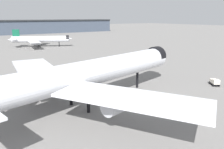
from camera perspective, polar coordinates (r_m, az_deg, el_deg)
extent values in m
plane|color=slate|center=(50.88, -2.94, -6.15)|extent=(900.00, 900.00, 0.00)
cylinder|color=silver|center=(45.48, -6.04, 0.34)|extent=(51.43, 15.90, 5.29)
cone|color=silver|center=(64.78, 11.55, 4.38)|extent=(6.77, 6.28, 5.18)
cylinder|color=black|center=(63.83, 11.06, 4.62)|extent=(3.44, 5.72, 5.34)
cube|color=silver|center=(55.07, -18.89, 1.42)|extent=(10.60, 23.89, 0.42)
cylinder|color=#B7BAC1|center=(53.67, -16.18, -0.61)|extent=(7.65, 4.34, 2.91)
cube|color=silver|center=(33.43, 4.83, -6.08)|extent=(18.72, 24.17, 0.42)
cylinder|color=#B7BAC1|center=(36.60, 2.58, -7.10)|extent=(7.65, 4.34, 2.91)
cylinder|color=black|center=(58.36, 6.45, -1.32)|extent=(0.63, 0.63, 4.23)
cylinder|color=black|center=(47.44, -10.45, -5.23)|extent=(0.63, 0.63, 4.23)
cylinder|color=black|center=(43.32, -6.07, -7.00)|extent=(0.63, 0.63, 4.23)
cylinder|color=silver|center=(143.90, -17.70, 8.60)|extent=(31.71, 17.89, 3.69)
cone|color=silver|center=(142.26, -10.97, 8.95)|extent=(5.23, 5.02, 3.61)
cone|color=silver|center=(147.42, -24.19, 8.14)|extent=(5.84, 5.24, 3.50)
cylinder|color=black|center=(142.27, -11.27, 9.05)|extent=(3.12, 4.08, 3.72)
cube|color=silver|center=(153.56, -18.13, 8.72)|extent=(14.28, 14.56, 0.30)
cylinder|color=#B7BAC1|center=(151.77, -17.90, 8.22)|extent=(5.10, 3.87, 2.03)
cube|color=silver|center=(135.19, -19.38, 7.93)|extent=(7.35, 15.64, 0.30)
cylinder|color=#B7BAC1|center=(136.94, -18.87, 7.53)|extent=(5.10, 3.87, 2.03)
cube|color=#0F5138|center=(146.50, -23.29, 9.37)|extent=(3.77, 2.08, 5.90)
cube|color=silver|center=(150.66, -23.08, 8.51)|extent=(5.33, 6.73, 0.22)
cube|color=silver|center=(143.09, -23.83, 8.17)|extent=(5.33, 6.73, 0.22)
cylinder|color=black|center=(142.97, -13.33, 7.51)|extent=(0.44, 0.44, 2.95)
cylinder|color=black|center=(146.40, -18.14, 7.34)|extent=(0.44, 0.44, 2.95)
cylinder|color=black|center=(142.61, -18.39, 7.15)|extent=(0.44, 0.44, 2.95)
cube|color=#3D4756|center=(258.14, -26.69, 10.53)|extent=(256.41, 21.73, 13.52)
cube|color=black|center=(76.76, -21.65, 0.44)|extent=(3.16, 5.80, 0.35)
cube|color=#194799|center=(78.16, -21.80, 1.39)|extent=(2.63, 2.54, 1.60)
cube|color=#1E2D38|center=(79.06, -21.87, 1.77)|extent=(1.92, 0.39, 0.80)
cube|color=#194799|center=(75.52, -21.68, 1.21)|extent=(2.80, 3.63, 2.20)
cylinder|color=black|center=(78.63, -22.57, 0.53)|extent=(0.42, 0.93, 0.90)
cylinder|color=black|center=(78.74, -20.90, 0.71)|extent=(0.42, 0.93, 0.90)
cylinder|color=black|center=(74.88, -22.40, -0.11)|extent=(0.42, 0.93, 0.90)
cylinder|color=black|center=(75.00, -20.66, 0.08)|extent=(0.42, 0.93, 0.90)
cube|color=black|center=(66.37, 24.65, -2.08)|extent=(3.18, 3.53, 0.30)
cube|color=silver|center=(65.33, 25.03, -1.69)|extent=(2.05, 1.98, 1.20)
cube|color=#1E2D38|center=(64.76, 25.25, -1.63)|extent=(1.13, 0.86, 0.60)
cube|color=silver|center=(66.72, 24.52, -1.45)|extent=(2.43, 2.49, 0.90)
cylinder|color=black|center=(65.74, 25.64, -2.48)|extent=(0.64, 0.73, 0.70)
cylinder|color=black|center=(65.11, 24.35, -2.49)|extent=(0.64, 0.73, 0.70)
cylinder|color=black|center=(67.71, 24.90, -1.93)|extent=(0.64, 0.73, 0.70)
cylinder|color=black|center=(67.10, 23.65, -1.94)|extent=(0.64, 0.73, 0.70)
cube|color=black|center=(79.00, -6.38, 1.53)|extent=(1.56, 2.44, 0.20)
cube|color=beige|center=(78.82, -6.40, 2.10)|extent=(1.56, 2.44, 1.40)
sphere|color=black|center=(78.51, -5.58, 1.40)|extent=(0.44, 0.44, 0.44)
sphere|color=black|center=(77.86, -6.55, 1.26)|extent=(0.44, 0.44, 0.44)
sphere|color=black|center=(80.18, -6.21, 1.66)|extent=(0.44, 0.44, 0.44)
sphere|color=black|center=(79.54, -7.17, 1.53)|extent=(0.44, 0.44, 0.44)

